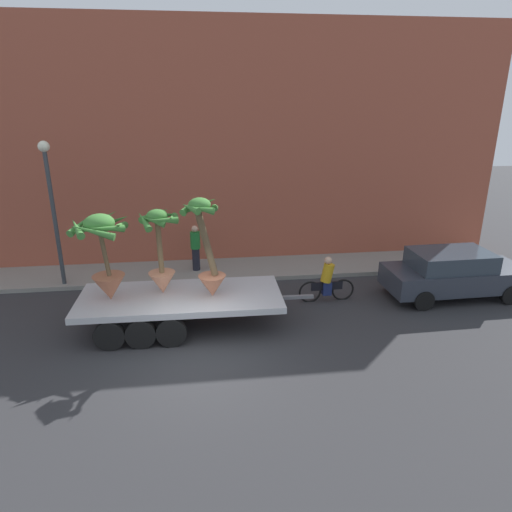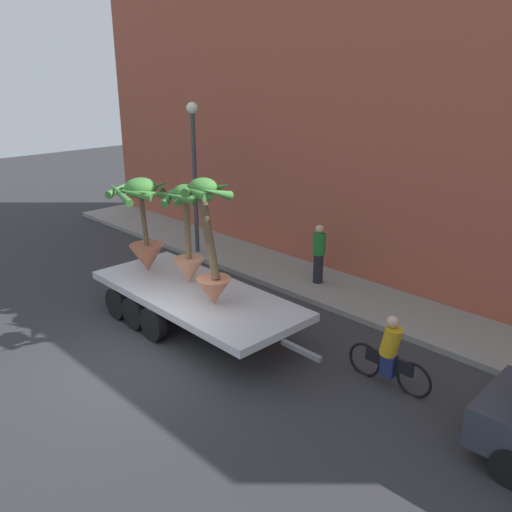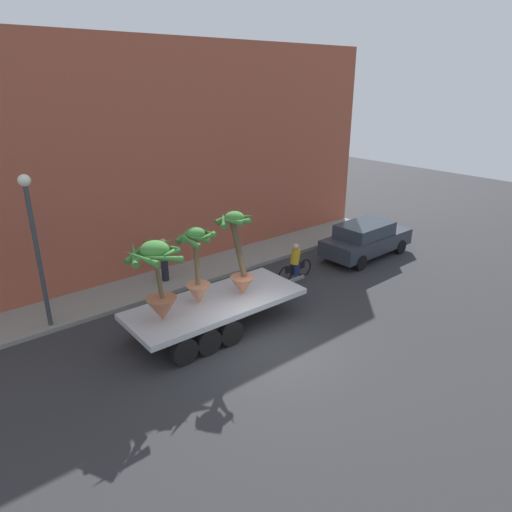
% 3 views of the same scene
% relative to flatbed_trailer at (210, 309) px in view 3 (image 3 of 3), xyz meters
% --- Properties ---
extents(ground_plane, '(60.00, 60.00, 0.00)m').
position_rel_flatbed_trailer_xyz_m(ground_plane, '(0.70, -1.97, -0.76)').
color(ground_plane, '#2D2D30').
extents(sidewalk, '(24.00, 2.20, 0.15)m').
position_rel_flatbed_trailer_xyz_m(sidewalk, '(0.70, 4.13, -0.69)').
color(sidewalk, gray).
rests_on(sidewalk, ground).
extents(building_facade, '(24.00, 1.20, 8.96)m').
position_rel_flatbed_trailer_xyz_m(building_facade, '(0.70, 5.83, 3.72)').
color(building_facade, '#9E4C38').
rests_on(building_facade, ground).
extents(flatbed_trailer, '(6.71, 2.42, 0.98)m').
position_rel_flatbed_trailer_xyz_m(flatbed_trailer, '(0.00, 0.00, 0.00)').
color(flatbed_trailer, '#B7BABF').
rests_on(flatbed_trailer, ground).
extents(potted_palm_rear, '(1.19, 1.10, 2.82)m').
position_rel_flatbed_trailer_xyz_m(potted_palm_rear, '(1.05, -0.18, 1.53)').
color(potted_palm_rear, '#C17251').
rests_on(potted_palm_rear, flatbed_trailer).
extents(potted_palm_middle, '(1.64, 1.62, 2.43)m').
position_rel_flatbed_trailer_xyz_m(potted_palm_middle, '(-1.69, -0.05, 1.53)').
color(potted_palm_middle, '#B26647').
rests_on(potted_palm_middle, flatbed_trailer).
extents(potted_palm_front, '(1.20, 1.22, 2.45)m').
position_rel_flatbed_trailer_xyz_m(potted_palm_front, '(-0.24, 0.21, 1.46)').
color(potted_palm_front, tan).
rests_on(potted_palm_front, flatbed_trailer).
extents(cyclist, '(1.84, 0.35, 1.54)m').
position_rel_flatbed_trailer_xyz_m(cyclist, '(4.85, 1.15, -0.09)').
color(cyclist, black).
rests_on(cyclist, ground).
extents(parked_car, '(4.57, 1.95, 1.58)m').
position_rel_flatbed_trailer_xyz_m(parked_car, '(9.04, 0.97, 0.07)').
color(parked_car, '#2D333D').
rests_on(parked_car, ground).
extents(pedestrian_near_gate, '(0.36, 0.36, 1.71)m').
position_rel_flatbed_trailer_xyz_m(pedestrian_near_gate, '(0.68, 4.08, 0.28)').
color(pedestrian_near_gate, black).
rests_on(pedestrian_near_gate, sidewalk).
extents(street_lamp, '(0.36, 0.36, 4.83)m').
position_rel_flatbed_trailer_xyz_m(street_lamp, '(-3.87, 3.33, 2.47)').
color(street_lamp, '#383D42').
rests_on(street_lamp, sidewalk).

